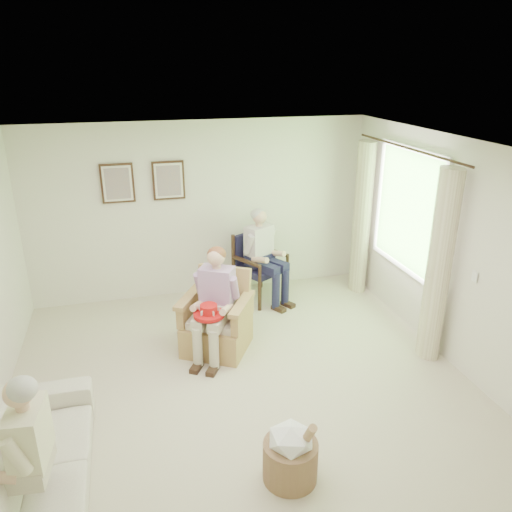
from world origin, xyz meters
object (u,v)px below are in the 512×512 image
wood_armchair (259,263)px  red_hat (209,312)px  person_wicker (217,296)px  person_dark (262,250)px  wicker_armchair (216,325)px  person_sofa (24,448)px  sofa (38,463)px  hatbox (291,453)px

wood_armchair → red_hat: size_ratio=2.74×
person_wicker → person_dark: 1.55m
red_hat → wicker_armchair: bearing=66.5°
red_hat → person_sofa: bearing=-132.6°
wicker_armchair → sofa: (-1.82, -1.85, -0.02)m
sofa → person_sofa: bearing=180.0°
person_dark → red_hat: size_ratio=3.82×
person_wicker → person_sofa: (-1.82, -2.01, -0.06)m
person_wicker → hatbox: size_ratio=1.91×
person_dark → red_hat: person_dark is taller
person_wicker → hatbox: person_wicker is taller
wicker_armchair → person_wicker: size_ratio=0.74×
person_sofa → red_hat: size_ratio=3.48×
wood_armchair → red_hat: (-1.03, -1.60, 0.12)m
person_dark → person_sofa: 4.26m
person_wicker → person_sofa: person_wicker is taller
red_hat → hatbox: 2.01m
wicker_armchair → wood_armchair: (0.90, 1.29, 0.23)m
wood_armchair → hatbox: 3.61m
person_dark → sofa: bearing=-162.6°
wicker_armchair → person_dark: (0.90, 1.13, 0.50)m
wicker_armchair → person_sofa: size_ratio=0.78×
sofa → person_wicker: size_ratio=1.51×
person_dark → wood_armchair: bearing=59.8°
person_dark → person_sofa: (-2.72, -3.27, -0.10)m
wood_armchair → hatbox: size_ratio=1.43×
person_wicker → person_dark: (0.90, 1.26, 0.04)m
sofa → hatbox: (2.04, -0.40, -0.02)m
wood_armchair → person_sofa: 4.39m
sofa → person_dark: 4.07m
person_dark → person_wicker: bearing=-155.7°
sofa → person_sofa: 0.51m
wicker_armchair → person_dark: person_dark is taller
wood_armchair → sofa: wood_armchair is taller
wood_armchair → person_wicker: person_wicker is taller
hatbox → sofa: bearing=169.0°
person_wicker → red_hat: (-0.13, -0.17, -0.10)m
person_sofa → hatbox: bearing=93.0°
wicker_armchair → sofa: wicker_armchair is taller
sofa → person_sofa: person_sofa is taller
wood_armchair → person_dark: 0.31m
red_hat → hatbox: bearing=-79.9°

